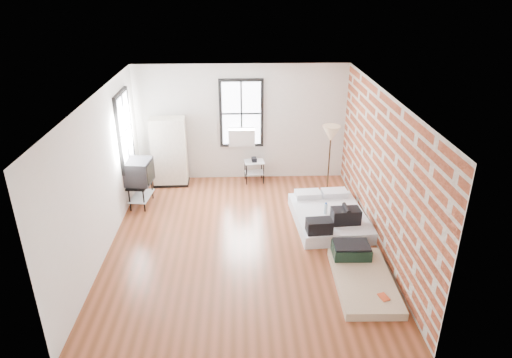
{
  "coord_description": "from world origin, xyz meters",
  "views": [
    {
      "loc": [
        -0.04,
        -7.43,
        4.68
      ],
      "look_at": [
        0.25,
        0.3,
        1.16
      ],
      "focal_mm": 32.0,
      "sensor_mm": 36.0,
      "label": 1
    }
  ],
  "objects_px": {
    "floor_lamp": "(331,137)",
    "tv_stand": "(139,173)",
    "wardrobe": "(169,152)",
    "mattress_main": "(329,216)",
    "mattress_bare": "(361,273)",
    "side_table": "(254,166)"
  },
  "relations": [
    {
      "from": "mattress_main",
      "to": "side_table",
      "type": "distance_m",
      "value": 2.57
    },
    {
      "from": "mattress_main",
      "to": "floor_lamp",
      "type": "distance_m",
      "value": 1.68
    },
    {
      "from": "side_table",
      "to": "tv_stand",
      "type": "distance_m",
      "value": 2.77
    },
    {
      "from": "mattress_main",
      "to": "tv_stand",
      "type": "distance_m",
      "value": 4.12
    },
    {
      "from": "floor_lamp",
      "to": "tv_stand",
      "type": "bearing_deg",
      "value": -179.69
    },
    {
      "from": "mattress_bare",
      "to": "wardrobe",
      "type": "relative_size",
      "value": 1.07
    },
    {
      "from": "mattress_main",
      "to": "tv_stand",
      "type": "height_order",
      "value": "tv_stand"
    },
    {
      "from": "wardrobe",
      "to": "floor_lamp",
      "type": "relative_size",
      "value": 0.94
    },
    {
      "from": "tv_stand",
      "to": "mattress_main",
      "type": "bearing_deg",
      "value": -7.38
    },
    {
      "from": "mattress_main",
      "to": "floor_lamp",
      "type": "bearing_deg",
      "value": 78.93
    },
    {
      "from": "mattress_bare",
      "to": "wardrobe",
      "type": "xyz_separation_m",
      "value": [
        -3.64,
        3.9,
        0.71
      ]
    },
    {
      "from": "mattress_bare",
      "to": "side_table",
      "type": "height_order",
      "value": "side_table"
    },
    {
      "from": "wardrobe",
      "to": "tv_stand",
      "type": "height_order",
      "value": "wardrobe"
    },
    {
      "from": "floor_lamp",
      "to": "tv_stand",
      "type": "distance_m",
      "value": 4.16
    },
    {
      "from": "mattress_bare",
      "to": "side_table",
      "type": "bearing_deg",
      "value": 113.98
    },
    {
      "from": "mattress_main",
      "to": "floor_lamp",
      "type": "relative_size",
      "value": 1.12
    },
    {
      "from": "wardrobe",
      "to": "side_table",
      "type": "distance_m",
      "value": 2.04
    },
    {
      "from": "mattress_bare",
      "to": "tv_stand",
      "type": "xyz_separation_m",
      "value": [
        -4.15,
        2.83,
        0.64
      ]
    },
    {
      "from": "mattress_bare",
      "to": "side_table",
      "type": "distance_m",
      "value": 4.31
    },
    {
      "from": "wardrobe",
      "to": "side_table",
      "type": "relative_size",
      "value": 2.65
    },
    {
      "from": "wardrobe",
      "to": "floor_lamp",
      "type": "distance_m",
      "value": 3.8
    },
    {
      "from": "side_table",
      "to": "tv_stand",
      "type": "height_order",
      "value": "tv_stand"
    }
  ]
}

